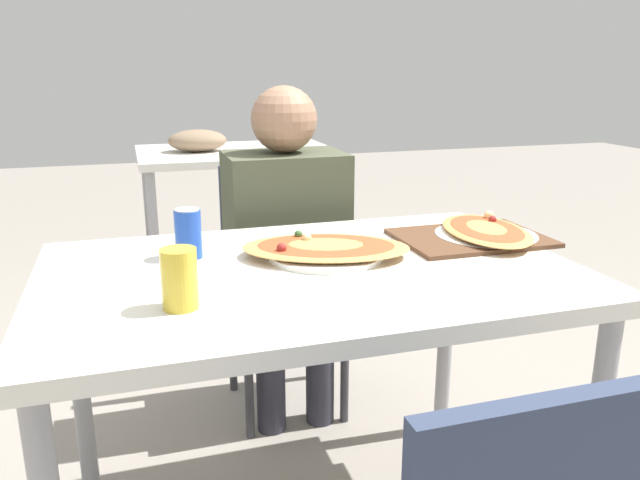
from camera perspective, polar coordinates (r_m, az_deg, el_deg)
name	(u,v)px	position (r m, az deg, el deg)	size (l,w,h in m)	color
dining_table	(310,297)	(1.52, -0.90, -5.28)	(1.26, 0.82, 0.76)	silver
chair_far_seated	(280,271)	(2.28, -3.69, -2.88)	(0.40, 0.40, 0.88)	#2D3851
person_seated	(287,228)	(2.12, -3.06, 1.13)	(0.39, 0.30, 1.17)	#2D2D38
pizza_main	(326,249)	(1.57, 0.53, -0.84)	(0.48, 0.38, 0.05)	white
soda_can	(188,234)	(1.59, -11.96, 0.58)	(0.07, 0.07, 0.12)	#1E47B2
drink_glass	(180,279)	(1.26, -12.72, -3.48)	(0.07, 0.07, 0.12)	gold
serving_tray	(471,238)	(1.77, 13.60, 0.20)	(0.40, 0.29, 0.01)	brown
pizza_second	(486,232)	(1.80, 14.94, 0.72)	(0.28, 0.40, 0.05)	white
background_table	(231,161)	(3.60, -8.18, 7.21)	(1.10, 0.80, 0.88)	silver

